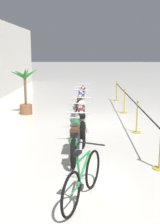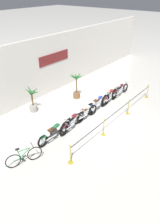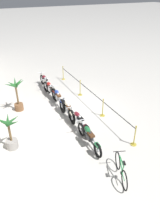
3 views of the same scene
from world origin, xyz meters
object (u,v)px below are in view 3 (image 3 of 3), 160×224
object	(u,v)px
stanchion_mid_right	(80,90)
stanchion_far_right	(63,75)
motorcycle_red_4	(50,89)
potted_palm_left_of_row	(17,95)
stanchion_far_left	(101,103)
motorcycle_blue_3	(58,98)
stanchion_mid_left	(103,110)
potted_palm_right_of_row	(10,135)
bicycle	(121,170)
motorcycle_maroon_1	(79,121)
motorcycle_green_0	(89,137)
motorcycle_cream_2	(68,110)
motorcycle_maroon_5	(45,82)

from	to	relation	value
stanchion_mid_right	stanchion_far_right	size ratio (longest dim) A/B	1.00
motorcycle_red_4	potted_palm_left_of_row	size ratio (longest dim) A/B	1.17
potted_palm_left_of_row	stanchion_far_left	bearing A→B (deg)	-121.06
motorcycle_blue_3	stanchion_mid_left	distance (m)	2.81
stanchion_mid_left	stanchion_far_right	distance (m)	5.88
stanchion_far_right	potted_palm_right_of_row	bearing A→B (deg)	142.24
bicycle	motorcycle_blue_3	bearing A→B (deg)	1.39
motorcycle_maroon_1	motorcycle_red_4	distance (m)	4.15
motorcycle_green_0	potted_palm_right_of_row	world-z (taller)	potted_palm_right_of_row
bicycle	stanchion_far_left	xyz separation A→B (m)	(4.35, -1.66, 0.33)
motorcycle_cream_2	motorcycle_maroon_5	size ratio (longest dim) A/B	0.92
motorcycle_blue_3	stanchion_far_right	world-z (taller)	stanchion_far_right
bicycle	potted_palm_right_of_row	xyz separation A→B (m)	(3.52, 3.39, 0.31)
motorcycle_maroon_5	stanchion_mid_left	distance (m)	5.21
bicycle	stanchion_mid_right	distance (m)	7.24
motorcycle_red_4	stanchion_far_left	world-z (taller)	stanchion_far_left
potted_palm_right_of_row	stanchion_mid_right	distance (m)	6.16
motorcycle_maroon_1	stanchion_mid_left	size ratio (longest dim) A/B	2.19
motorcycle_blue_3	bicycle	size ratio (longest dim) A/B	1.51
bicycle	potted_palm_left_of_row	size ratio (longest dim) A/B	0.84
motorcycle_red_4	stanchion_mid_left	xyz separation A→B (m)	(-3.57, -1.81, -0.12)
motorcycle_green_0	stanchion_mid_right	bearing A→B (deg)	-21.09
potted_palm_right_of_row	stanchion_mid_left	xyz separation A→B (m)	(0.63, -5.05, -0.34)
potted_palm_left_of_row	motorcycle_blue_3	bearing A→B (deg)	-102.31
potted_palm_left_of_row	stanchion_mid_right	xyz separation A→B (m)	(0.25, -4.05, -0.59)
motorcycle_maroon_1	potted_palm_right_of_row	world-z (taller)	potted_palm_right_of_row
motorcycle_maroon_5	stanchion_far_right	xyz separation A→B (m)	(0.97, -1.73, -0.11)
motorcycle_blue_3	motorcycle_maroon_5	world-z (taller)	motorcycle_blue_3
potted_palm_left_of_row	motorcycle_maroon_1	bearing A→B (deg)	-144.28
motorcycle_red_4	potted_palm_left_of_row	xyz separation A→B (m)	(-0.93, 2.24, 0.48)
potted_palm_left_of_row	stanchion_far_right	world-z (taller)	potted_palm_left_of_row
bicycle	stanchion_far_left	bearing A→B (deg)	-20.91
motorcycle_red_4	motorcycle_maroon_1	bearing A→B (deg)	-178.93
motorcycle_maroon_1	potted_palm_left_of_row	distance (m)	4.00
motorcycle_green_0	stanchion_far_left	xyz separation A→B (m)	(2.12, -1.86, 0.26)
motorcycle_green_0	motorcycle_maroon_1	distance (m)	1.35
stanchion_mid_left	stanchion_mid_right	xyz separation A→B (m)	(2.89, 0.00, 0.00)
stanchion_mid_left	stanchion_far_right	bearing A→B (deg)	0.00
motorcycle_red_4	stanchion_mid_right	bearing A→B (deg)	-110.54
motorcycle_red_4	potted_palm_left_of_row	distance (m)	2.47
stanchion_far_left	stanchion_mid_right	distance (m)	2.72
stanchion_far_left	stanchion_mid_left	world-z (taller)	same
motorcycle_red_4	potted_palm_right_of_row	xyz separation A→B (m)	(-4.20, 3.24, 0.23)
motorcycle_blue_3	stanchion_far_left	xyz separation A→B (m)	(-1.95, -1.81, 0.23)
motorcycle_blue_3	motorcycle_cream_2	bearing A→B (deg)	-178.24
stanchion_mid_left	stanchion_far_left	bearing A→B (deg)	-0.00
bicycle	stanchion_mid_left	size ratio (longest dim) A/B	1.57
motorcycle_red_4	motorcycle_maroon_5	size ratio (longest dim) A/B	0.99
motorcycle_cream_2	bicycle	world-z (taller)	bicycle
stanchion_far_left	stanchion_far_right	distance (m)	5.70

